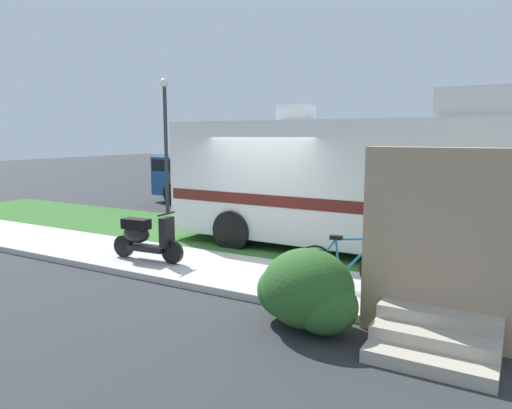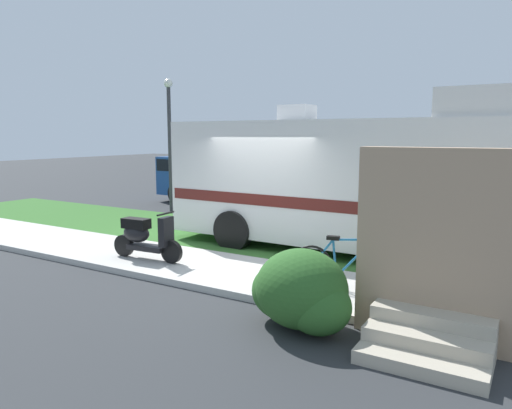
{
  "view_description": "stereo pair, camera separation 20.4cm",
  "coord_description": "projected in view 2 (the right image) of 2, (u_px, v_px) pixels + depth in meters",
  "views": [
    {
      "loc": [
        4.84,
        -8.24,
        2.55
      ],
      "look_at": [
        -0.05,
        0.3,
        1.1
      ],
      "focal_mm": 33.38,
      "sensor_mm": 36.0,
      "label": 1
    },
    {
      "loc": [
        5.01,
        -8.14,
        2.55
      ],
      "look_at": [
        -0.05,
        0.3,
        1.1
      ],
      "focal_mm": 33.38,
      "sensor_mm": 36.0,
      "label": 2
    }
  ],
  "objects": [
    {
      "name": "motorhome_rv",
      "position": [
        349.0,
        180.0,
        10.16
      ],
      "size": [
        7.64,
        2.7,
        3.34
      ],
      "color": "silver",
      "rests_on": "ground"
    },
    {
      "name": "porch_steps",
      "position": [
        438.0,
        268.0,
        5.69
      ],
      "size": [
        2.0,
        1.26,
        2.4
      ],
      "color": "#B2A893",
      "rests_on": "ground"
    },
    {
      "name": "ground_plane",
      "position": [
        250.0,
        259.0,
        9.83
      ],
      "size": [
        80.0,
        80.0,
        0.0
      ],
      "primitive_type": "plane",
      "color": "#2D3033"
    },
    {
      "name": "bicycle",
      "position": [
        344.0,
        266.0,
        7.51
      ],
      "size": [
        1.69,
        0.52,
        0.89
      ],
      "color": "black",
      "rests_on": "ground"
    },
    {
      "name": "street_lamp_post",
      "position": [
        170.0,
        133.0,
        15.17
      ],
      "size": [
        0.28,
        0.28,
        4.29
      ],
      "color": "#333338",
      "rests_on": "ground"
    },
    {
      "name": "grass_strip",
      "position": [
        284.0,
        243.0,
        11.1
      ],
      "size": [
        24.0,
        3.4,
        0.08
      ],
      "color": "#336628",
      "rests_on": "ground"
    },
    {
      "name": "sidewalk",
      "position": [
        217.0,
        270.0,
        8.8
      ],
      "size": [
        24.0,
        2.0,
        0.12
      ],
      "color": "beige",
      "rests_on": "ground"
    },
    {
      "name": "pickup_truck_near",
      "position": [
        216.0,
        179.0,
        17.69
      ],
      "size": [
        5.74,
        2.43,
        1.72
      ],
      "color": "#1E478C",
      "rests_on": "ground"
    },
    {
      "name": "scooter",
      "position": [
        144.0,
        236.0,
        9.3
      ],
      "size": [
        1.62,
        0.5,
        0.97
      ],
      "color": "black",
      "rests_on": "ground"
    },
    {
      "name": "bush_by_porch",
      "position": [
        300.0,
        292.0,
        6.24
      ],
      "size": [
        1.48,
        1.11,
        1.05
      ],
      "color": "#2D6026",
      "rests_on": "ground"
    },
    {
      "name": "bottle_green",
      "position": [
        409.0,
        290.0,
        7.22
      ],
      "size": [
        0.06,
        0.06,
        0.22
      ],
      "color": "brown",
      "rests_on": "ground"
    }
  ]
}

